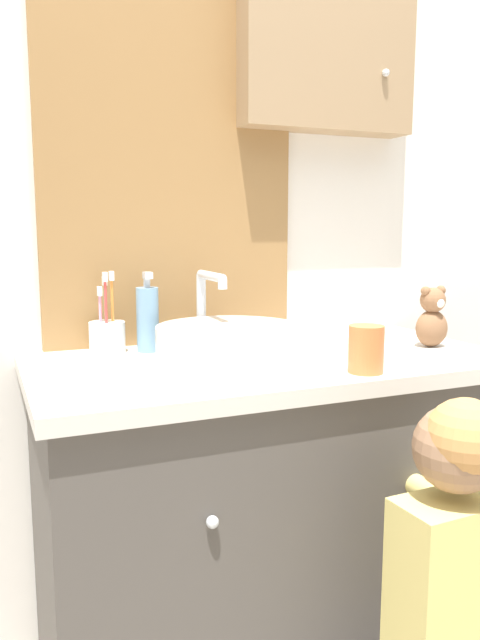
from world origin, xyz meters
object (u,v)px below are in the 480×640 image
(sink_basin, at_px, (229,341))
(teddy_bear, at_px, (432,318))
(soap_dispenser, at_px, (148,318))
(drinking_cup, at_px, (366,349))
(toothbrush_holder, at_px, (107,335))
(child_figure, at_px, (450,583))

(sink_basin, relative_size, teddy_bear, 2.49)
(soap_dispenser, bearing_deg, teddy_bear, -18.00)
(drinking_cup, bearing_deg, soap_dispenser, 132.56)
(toothbrush_holder, height_order, drinking_cup, toothbrush_holder)
(teddy_bear, xyz_separation_m, drinking_cup, (-0.31, -0.17, -0.02))
(sink_basin, bearing_deg, teddy_bear, -5.26)
(child_figure, relative_size, drinking_cup, 8.49)
(sink_basin, height_order, toothbrush_holder, toothbrush_holder)
(sink_basin, bearing_deg, soap_dispenser, 130.19)
(teddy_bear, relative_size, drinking_cup, 1.55)
(drinking_cup, bearing_deg, child_figure, -81.55)
(child_figure, xyz_separation_m, teddy_bear, (0.28, 0.41, 0.42))
(child_figure, bearing_deg, toothbrush_holder, 126.91)
(toothbrush_holder, xyz_separation_m, soap_dispenser, (0.09, -0.02, 0.04))
(teddy_bear, bearing_deg, drinking_cup, -150.98)
(toothbrush_holder, xyz_separation_m, teddy_bear, (0.77, -0.24, 0.03))
(toothbrush_holder, relative_size, drinking_cup, 1.97)
(toothbrush_holder, bearing_deg, drinking_cup, -42.33)
(child_figure, relative_size, teddy_bear, 5.47)
(teddy_bear, bearing_deg, child_figure, -123.97)
(sink_basin, xyz_separation_m, toothbrush_holder, (-0.24, 0.19, 0.00))
(sink_basin, relative_size, drinking_cup, 3.87)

